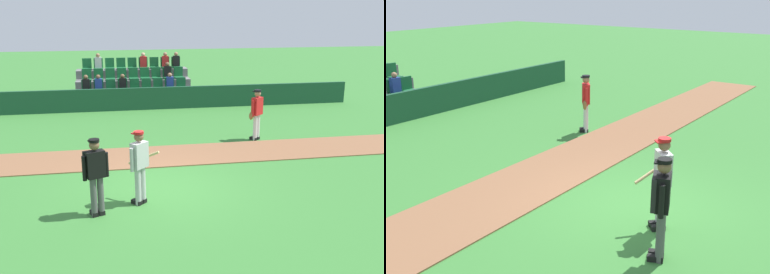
{
  "view_description": "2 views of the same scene",
  "coord_description": "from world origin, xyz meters",
  "views": [
    {
      "loc": [
        -1.1,
        -10.69,
        4.43
      ],
      "look_at": [
        1.04,
        1.19,
        0.99
      ],
      "focal_mm": 42.59,
      "sensor_mm": 36.0,
      "label": 1
    },
    {
      "loc": [
        -7.91,
        -4.19,
        4.29
      ],
      "look_at": [
        0.32,
        1.7,
        1.1
      ],
      "focal_mm": 44.66,
      "sensor_mm": 36.0,
      "label": 2
    }
  ],
  "objects": [
    {
      "name": "stadium_bleachers",
      "position": [
        0.01,
        11.34,
        0.64
      ],
      "size": [
        5.55,
        2.95,
        2.3
      ],
      "color": "slate",
      "rests_on": "ground"
    },
    {
      "name": "batter_grey_jersey",
      "position": [
        -0.54,
        -0.78,
        0.97
      ],
      "size": [
        0.72,
        0.68,
        1.76
      ],
      "color": "#B2B2B2",
      "rests_on": "ground"
    },
    {
      "name": "umpire_home_plate",
      "position": [
        -1.52,
        -1.24,
        1.0
      ],
      "size": [
        0.56,
        0.41,
        1.76
      ],
      "color": "#4C4C4C",
      "rests_on": "ground"
    },
    {
      "name": "dugout_fence",
      "position": [
        0.0,
        9.46,
        0.5
      ],
      "size": [
        20.0,
        0.16,
        1.0
      ],
      "primitive_type": "cube",
      "color": "#19472D",
      "rests_on": "ground"
    },
    {
      "name": "ground_plane",
      "position": [
        0.0,
        0.0,
        0.0
      ],
      "size": [
        80.0,
        80.0,
        0.0
      ],
      "primitive_type": "plane",
      "color": "#387A33"
    },
    {
      "name": "runner_red_jersey",
      "position": [
        3.77,
        3.88,
        0.96
      ],
      "size": [
        0.6,
        0.47,
        1.76
      ],
      "color": "silver",
      "rests_on": "ground"
    },
    {
      "name": "infield_dirt_path",
      "position": [
        0.0,
        2.63,
        0.01
      ],
      "size": [
        28.0,
        2.06,
        0.03
      ],
      "primitive_type": "cube",
      "color": "brown",
      "rests_on": "ground"
    }
  ]
}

